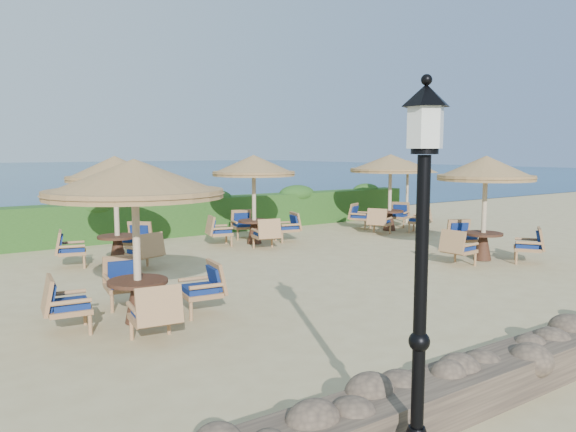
{
  "coord_description": "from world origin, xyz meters",
  "views": [
    {
      "loc": [
        -8.28,
        -9.89,
        2.79
      ],
      "look_at": [
        -1.05,
        0.51,
        1.3
      ],
      "focal_mm": 35.0,
      "sensor_mm": 36.0,
      "label": 1
    }
  ],
  "objects": [
    {
      "name": "extra_parasol",
      "position": [
        7.8,
        5.2,
        2.17
      ],
      "size": [
        2.3,
        2.3,
        2.41
      ],
      "color": "beige",
      "rests_on": "ground"
    },
    {
      "name": "lamp_post",
      "position": [
        -4.8,
        -6.8,
        1.55
      ],
      "size": [
        0.44,
        0.44,
        3.31
      ],
      "color": "black",
      "rests_on": "ground"
    },
    {
      "name": "cafe_set_2",
      "position": [
        -3.97,
        3.66,
        1.79
      ],
      "size": [
        2.66,
        2.7,
        2.65
      ],
      "color": "beige",
      "rests_on": "ground"
    },
    {
      "name": "hedge",
      "position": [
        0.0,
        7.2,
        0.6
      ],
      "size": [
        18.0,
        0.9,
        1.2
      ],
      "primitive_type": "cube",
      "color": "#1F4717",
      "rests_on": "ground"
    },
    {
      "name": "cafe_set_4",
      "position": [
        5.69,
        4.03,
        1.83
      ],
      "size": [
        2.81,
        2.81,
        2.65
      ],
      "color": "beige",
      "rests_on": "ground"
    },
    {
      "name": "cafe_set_0",
      "position": [
        -5.22,
        -1.23,
        1.83
      ],
      "size": [
        2.87,
        2.87,
        2.65
      ],
      "color": "beige",
      "rests_on": "ground"
    },
    {
      "name": "ground",
      "position": [
        0.0,
        0.0,
        0.0
      ],
      "size": [
        120.0,
        120.0,
        0.0
      ],
      "primitive_type": "plane",
      "color": "tan",
      "rests_on": "ground"
    },
    {
      "name": "cafe_set_3",
      "position": [
        0.38,
        4.36,
        1.73
      ],
      "size": [
        2.89,
        2.89,
        2.65
      ],
      "color": "beige",
      "rests_on": "ground"
    },
    {
      "name": "cafe_set_1",
      "position": [
        3.83,
        -1.15,
        1.81
      ],
      "size": [
        2.64,
        2.76,
        2.65
      ],
      "color": "beige",
      "rests_on": "ground"
    }
  ]
}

